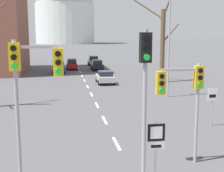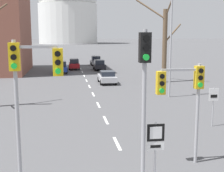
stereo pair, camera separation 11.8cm
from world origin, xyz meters
name	(u,v)px [view 1 (the left image)]	position (x,y,z in m)	size (l,w,h in m)	color
lane_stripe_1	(116,143)	(0.00, 9.04, 0.00)	(0.16, 2.00, 0.01)	silver
lane_stripe_2	(105,120)	(0.00, 13.54, 0.00)	(0.16, 2.00, 0.01)	silver
lane_stripe_3	(97,105)	(0.00, 18.04, 0.00)	(0.16, 2.00, 0.01)	silver
lane_stripe_4	(91,94)	(0.00, 22.54, 0.00)	(0.16, 2.00, 0.01)	silver
lane_stripe_5	(88,87)	(0.00, 27.04, 0.00)	(0.16, 2.00, 0.01)	silver
lane_stripe_6	(84,80)	(0.00, 31.54, 0.00)	(0.16, 2.00, 0.01)	silver
lane_stripe_7	(82,76)	(0.00, 36.04, 0.00)	(0.16, 2.00, 0.01)	silver
lane_stripe_8	(80,72)	(0.00, 40.54, 0.00)	(0.16, 2.00, 0.01)	silver
lane_stripe_9	(78,69)	(0.00, 45.04, 0.00)	(0.16, 2.00, 0.01)	silver
lane_stripe_10	(77,66)	(0.00, 49.54, 0.00)	(0.16, 2.00, 0.01)	silver
traffic_signal_centre_tall	(145,84)	(-0.03, 3.62, 3.95)	(0.36, 0.34, 5.71)	#9E9EA3
traffic_signal_near_left	(30,78)	(-3.76, 4.91, 4.07)	(1.82, 0.34, 5.37)	#9E9EA3
traffic_signal_near_right	(185,89)	(2.40, 6.17, 3.28)	(2.02, 0.34, 4.35)	#9E9EA3
route_sign_post	(156,146)	(0.41, 3.65, 1.80)	(0.60, 0.08, 2.64)	#9E9EA3
speed_limit_sign	(212,100)	(6.27, 11.20, 1.62)	(0.60, 0.08, 2.40)	#9E9EA3
street_lamp_right	(165,35)	(6.30, 20.27, 5.48)	(2.04, 0.36, 9.05)	#9E9EA3
sedan_near_left	(105,77)	(2.18, 28.93, 0.74)	(1.87, 3.96, 1.44)	#B7B7BC
sedan_near_right	(93,61)	(3.02, 50.59, 0.85)	(1.82, 4.30, 1.69)	slate
sedan_mid_centre	(97,65)	(2.78, 42.65, 0.82)	(1.74, 4.19, 1.61)	black
sedan_far_left	(59,67)	(-3.11, 39.70, 0.86)	(1.83, 4.15, 1.72)	navy
sedan_far_right	(72,64)	(-1.10, 44.25, 0.85)	(1.70, 4.12, 1.71)	maroon
bare_tree_right_near	(162,42)	(8.89, 28.91, 4.65)	(5.64, 3.29, 9.96)	brown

